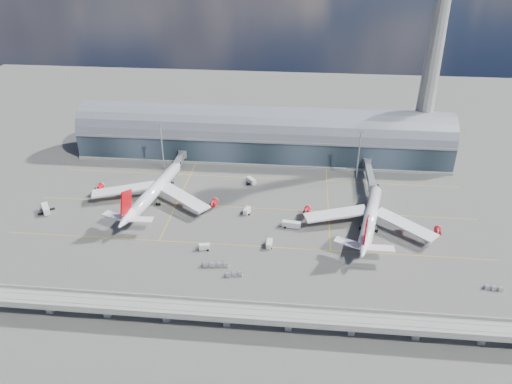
# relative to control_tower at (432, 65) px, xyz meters

# --- Properties ---
(ground) EXTENTS (500.00, 500.00, 0.00)m
(ground) POSITION_rel_control_tower_xyz_m (-85.00, -83.00, -51.64)
(ground) COLOR #474744
(ground) RESTS_ON ground
(taxi_lines) EXTENTS (200.00, 80.12, 0.01)m
(taxi_lines) POSITION_rel_control_tower_xyz_m (-85.00, -60.89, -51.63)
(taxi_lines) COLOR gold
(taxi_lines) RESTS_ON ground
(terminal) EXTENTS (200.00, 30.00, 28.00)m
(terminal) POSITION_rel_control_tower_xyz_m (-85.00, -5.01, -40.30)
(terminal) COLOR #1D2831
(terminal) RESTS_ON ground
(control_tower) EXTENTS (19.00, 19.00, 103.00)m
(control_tower) POSITION_rel_control_tower_xyz_m (0.00, 0.00, 0.00)
(control_tower) COLOR gray
(control_tower) RESTS_ON ground
(guideway) EXTENTS (220.00, 8.50, 7.20)m
(guideway) POSITION_rel_control_tower_xyz_m (-85.00, -138.00, -46.34)
(guideway) COLOR gray
(guideway) RESTS_ON ground
(floodlight_mast_left) EXTENTS (3.00, 0.70, 25.70)m
(floodlight_mast_left) POSITION_rel_control_tower_xyz_m (-135.00, -28.00, -38.00)
(floodlight_mast_left) COLOR gray
(floodlight_mast_left) RESTS_ON ground
(floodlight_mast_right) EXTENTS (3.00, 0.70, 25.70)m
(floodlight_mast_right) POSITION_rel_control_tower_xyz_m (-35.00, -28.00, -38.00)
(floodlight_mast_right) COLOR gray
(floodlight_mast_right) RESTS_ON ground
(airliner_left) EXTENTS (60.75, 63.93, 19.52)m
(airliner_left) POSITION_rel_control_tower_xyz_m (-130.77, -62.86, -46.06)
(airliner_left) COLOR white
(airliner_left) RESTS_ON ground
(airliner_right) EXTENTS (57.71, 60.40, 19.28)m
(airliner_right) POSITION_rel_control_tower_xyz_m (-33.13, -74.79, -46.64)
(airliner_right) COLOR white
(airliner_right) RESTS_ON ground
(jet_bridge_left) EXTENTS (4.40, 28.00, 7.25)m
(jet_bridge_left) POSITION_rel_control_tower_xyz_m (-126.93, -29.88, -46.46)
(jet_bridge_left) COLOR gray
(jet_bridge_left) RESTS_ON ground
(jet_bridge_right) EXTENTS (4.40, 32.00, 7.25)m
(jet_bridge_right) POSITION_rel_control_tower_xyz_m (-29.30, -31.82, -46.46)
(jet_bridge_right) COLOR gray
(jet_bridge_right) RESTS_ON ground
(service_truck_0) EXTENTS (6.58, 8.11, 3.31)m
(service_truck_0) POSITION_rel_control_tower_xyz_m (-176.57, -76.03, -49.93)
(service_truck_0) COLOR silver
(service_truck_0) RESTS_ON ground
(service_truck_1) EXTENTS (4.64, 2.89, 2.50)m
(service_truck_1) POSITION_rel_control_tower_xyz_m (-100.19, -97.18, -50.38)
(service_truck_1) COLOR silver
(service_truck_1) RESTS_ON ground
(service_truck_2) EXTENTS (8.08, 3.11, 2.86)m
(service_truck_2) POSITION_rel_control_tower_xyz_m (-66.29, -77.51, -50.15)
(service_truck_2) COLOR silver
(service_truck_2) RESTS_ON ground
(service_truck_3) EXTENTS (2.44, 5.32, 2.51)m
(service_truck_3) POSITION_rel_control_tower_xyz_m (-74.61, -92.66, -50.35)
(service_truck_3) COLOR silver
(service_truck_3) RESTS_ON ground
(service_truck_4) EXTENTS (3.24, 4.92, 2.62)m
(service_truck_4) POSITION_rel_control_tower_xyz_m (-86.50, -67.92, -50.31)
(service_truck_4) COLOR silver
(service_truck_4) RESTS_ON ground
(service_truck_5) EXTENTS (5.43, 6.11, 2.88)m
(service_truck_5) POSITION_rel_control_tower_xyz_m (-87.61, -39.34, -50.17)
(service_truck_5) COLOR silver
(service_truck_5) RESTS_ON ground
(cargo_train_0) EXTENTS (6.61, 2.64, 1.45)m
(cargo_train_0) POSITION_rel_control_tower_xyz_m (-86.03, -112.82, -50.88)
(cargo_train_0) COLOR gray
(cargo_train_0) RESTS_ON ground
(cargo_train_1) EXTENTS (10.30, 2.61, 1.70)m
(cargo_train_1) POSITION_rel_control_tower_xyz_m (-93.75, -107.92, -50.75)
(cargo_train_1) COLOR gray
(cargo_train_1) RESTS_ON ground
(cargo_train_2) EXTENTS (6.63, 2.42, 1.45)m
(cargo_train_2) POSITION_rel_control_tower_xyz_m (7.19, -111.23, -50.88)
(cargo_train_2) COLOR gray
(cargo_train_2) RESTS_ON ground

